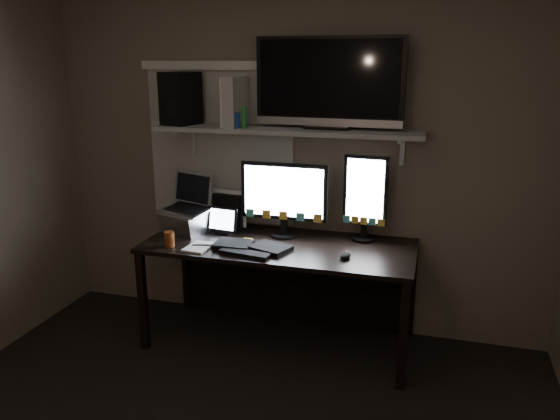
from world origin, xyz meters
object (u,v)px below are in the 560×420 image
(tv, at_px, (329,83))
(monitor_portrait, at_px, (365,198))
(monitor_landscape, at_px, (284,199))
(game_console, at_px, (235,102))
(cup, at_px, (169,239))
(tablet, at_px, (223,221))
(mouse, at_px, (345,256))
(desk, at_px, (284,262))
(keyboard, at_px, (252,246))
(speaker, at_px, (181,98))
(laptop, at_px, (186,204))

(tv, bearing_deg, monitor_portrait, 1.01)
(monitor_landscape, bearing_deg, game_console, 175.01)
(cup, relative_size, game_console, 0.30)
(tablet, distance_m, game_console, 0.83)
(tablet, bearing_deg, cup, -118.78)
(mouse, bearing_deg, desk, 160.49)
(desk, xyz_separation_m, keyboard, (-0.14, -0.26, 0.19))
(keyboard, bearing_deg, speaker, 161.39)
(laptop, bearing_deg, keyboard, -3.07)
(laptop, distance_m, game_console, 0.80)
(desk, bearing_deg, mouse, -29.79)
(monitor_portrait, xyz_separation_m, laptop, (-1.24, -0.15, -0.10))
(cup, height_order, tv, tv)
(monitor_portrait, bearing_deg, laptop, -167.50)
(desk, relative_size, game_console, 5.46)
(monitor_portrait, bearing_deg, game_console, -171.99)
(monitor_landscape, bearing_deg, speaker, 178.92)
(mouse, xyz_separation_m, cup, (-1.15, -0.10, 0.03))
(game_console, bearing_deg, mouse, -16.88)
(monitor_portrait, height_order, tv, tv)
(monitor_landscape, bearing_deg, desk, -74.04)
(desk, relative_size, cup, 17.98)
(desk, height_order, keyboard, keyboard)
(monitor_portrait, height_order, mouse, monitor_portrait)
(desk, distance_m, game_console, 1.15)
(monitor_landscape, height_order, laptop, monitor_landscape)
(monitor_landscape, xyz_separation_m, monitor_portrait, (0.55, 0.07, 0.03))
(desk, distance_m, cup, 0.81)
(laptop, relative_size, game_console, 1.21)
(tv, distance_m, game_console, 0.65)
(tablet, xyz_separation_m, speaker, (-0.33, 0.09, 0.83))
(desk, xyz_separation_m, tablet, (-0.44, -0.03, 0.27))
(monitor_landscape, xyz_separation_m, game_console, (-0.36, 0.03, 0.65))
(keyboard, bearing_deg, cup, -159.58)
(desk, xyz_separation_m, speaker, (-0.76, 0.06, 1.11))
(laptop, bearing_deg, tv, 27.93)
(mouse, bearing_deg, laptop, 179.07)
(desk, height_order, cup, cup)
(desk, relative_size, tv, 1.84)
(tv, distance_m, speaker, 1.04)
(cup, xyz_separation_m, game_console, (0.31, 0.45, 0.86))
(monitor_landscape, bearing_deg, keyboard, -112.82)
(monitor_landscape, distance_m, game_console, 0.74)
(mouse, bearing_deg, monitor_portrait, 91.55)
(keyboard, height_order, cup, cup)
(mouse, distance_m, cup, 1.16)
(monitor_landscape, height_order, monitor_portrait, monitor_portrait)
(cup, bearing_deg, monitor_portrait, 21.91)
(keyboard, bearing_deg, monitor_portrait, 38.57)
(desk, relative_size, speaker, 5.02)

